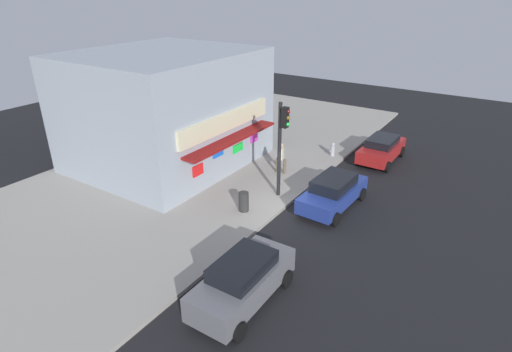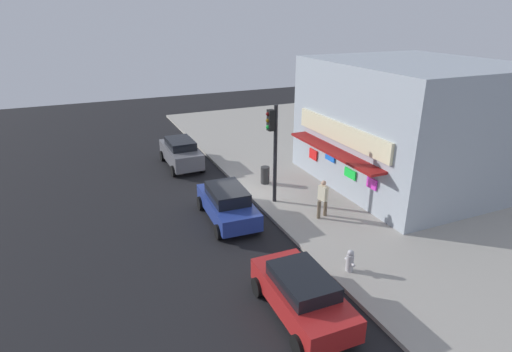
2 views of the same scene
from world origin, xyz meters
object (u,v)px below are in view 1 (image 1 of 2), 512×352
(trash_can, at_px, (244,202))
(pedestrian, at_px, (281,157))
(parked_car_red, at_px, (381,149))
(parked_car_blue, at_px, (333,192))
(traffic_light, at_px, (282,138))
(fire_hydrant, at_px, (333,149))
(parked_car_grey, at_px, (243,280))

(trash_can, bearing_deg, pedestrian, 8.37)
(parked_car_red, distance_m, parked_car_blue, 6.85)
(trash_can, distance_m, pedestrian, 4.65)
(pedestrian, bearing_deg, trash_can, -171.63)
(pedestrian, bearing_deg, parked_car_blue, -114.17)
(traffic_light, xyz_separation_m, trash_can, (-2.23, 0.65, -2.57))
(fire_hydrant, xyz_separation_m, parked_car_blue, (-5.68, -2.50, 0.24))
(trash_can, relative_size, parked_car_red, 0.23)
(trash_can, relative_size, pedestrian, 0.53)
(pedestrian, bearing_deg, parked_car_red, -37.61)
(parked_car_grey, height_order, parked_car_blue, parked_car_grey)
(parked_car_grey, bearing_deg, traffic_light, 20.74)
(pedestrian, relative_size, parked_car_grey, 0.42)
(fire_hydrant, xyz_separation_m, parked_car_red, (1.17, -2.60, 0.22))
(trash_can, bearing_deg, traffic_light, -16.18)
(parked_car_red, bearing_deg, traffic_light, 160.61)
(fire_hydrant, bearing_deg, pedestrian, 161.23)
(fire_hydrant, bearing_deg, parked_car_blue, -156.28)
(fire_hydrant, distance_m, pedestrian, 4.22)
(parked_car_grey, bearing_deg, fire_hydrant, 11.22)
(traffic_light, xyz_separation_m, fire_hydrant, (6.30, -0.02, -2.63))
(parked_car_grey, distance_m, parked_car_blue, 7.67)
(traffic_light, relative_size, fire_hydrant, 5.63)
(traffic_light, distance_m, trash_can, 3.46)
(parked_car_blue, bearing_deg, trash_can, 131.97)
(fire_hydrant, xyz_separation_m, parked_car_grey, (-13.35, -2.65, 0.30))
(pedestrian, bearing_deg, parked_car_grey, -156.97)
(pedestrian, bearing_deg, fire_hydrant, -18.77)
(trash_can, relative_size, parked_car_blue, 0.22)
(fire_hydrant, height_order, parked_car_red, parked_car_red)
(trash_can, distance_m, parked_car_red, 10.24)
(traffic_light, distance_m, parked_car_red, 8.27)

